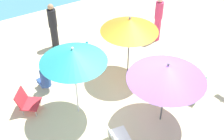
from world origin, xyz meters
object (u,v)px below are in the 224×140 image
Objects in this scene: beach_chair_e at (115,134)px; umbrella_purple at (167,72)px; person_b at (53,26)px; person_c at (45,78)px; umbrella_orange at (130,25)px; beach_chair_a at (26,101)px; beach_chair_c at (193,86)px; umbrella_teal at (73,55)px; beach_chair_b at (88,53)px; person_a at (158,19)px.

umbrella_purple is at bearing 9.48° from beach_chair_e.
person_b is (0.36, 4.57, 0.52)m from beach_chair_e.
umbrella_orange is at bearing -111.69° from person_c.
umbrella_orange is 1.23× the size of person_b.
umbrella_purple is 1.90m from beach_chair_e.
umbrella_orange reaches higher than beach_chair_a.
beach_chair_c is at bearing -131.76° from person_c.
person_b reaches higher than beach_chair_e.
person_c reaches higher than beach_chair_e.
umbrella_teal is 1.92m from person_c.
person_c is (-0.74, 2.63, 0.16)m from beach_chair_e.
umbrella_teal reaches higher than umbrella_purple.
umbrella_teal is at bearing 111.23° from beach_chair_e.
umbrella_teal is 1.12× the size of umbrella_purple.
person_a is at bearing 56.91° from beach_chair_b.
umbrella_teal is 2.82× the size of beach_chair_a.
beach_chair_a is 3.08m from person_b.
person_c is (-1.10, -1.94, -0.36)m from person_b.
umbrella_purple is 2.80× the size of beach_chair_b.
umbrella_purple reaches higher than beach_chair_a.
beach_chair_b is (2.40, 1.07, 0.02)m from beach_chair_a.
umbrella_teal is at bearing -162.16° from umbrella_orange.
umbrella_teal is 3.12× the size of beach_chair_b.
beach_chair_b is 1.79m from person_c.
umbrella_purple is (1.72, -1.35, -0.28)m from umbrella_teal.
beach_chair_c is (1.03, -1.73, -1.40)m from umbrella_orange.
beach_chair_e is at bearing -77.08° from umbrella_teal.
person_c is (-1.68, -0.58, 0.12)m from beach_chair_b.
umbrella_teal is (-2.00, -0.64, 0.12)m from umbrella_orange.
umbrella_teal is 2.07m from beach_chair_a.
umbrella_orange is 0.95× the size of umbrella_teal.
beach_chair_e is at bearing 150.59° from person_b.
beach_chair_e is at bearing -129.71° from umbrella_orange.
umbrella_orange is 2.44m from person_a.
beach_chair_e is 0.37× the size of person_a.
person_b is (-2.35, 4.28, 0.48)m from beach_chair_c.
umbrella_orange is 3.45m from beach_chair_a.
umbrella_orange is 2.10m from umbrella_teal.
umbrella_purple reaches higher than beach_chair_c.
umbrella_orange is 1.06× the size of umbrella_purple.
umbrella_purple is 2.58× the size of beach_chair_c.
beach_chair_c is 2.73m from beach_chair_e.
person_b is at bearing 78.00° from umbrella_teal.
umbrella_purple is at bearing -91.59° from person_a.
umbrella_orange reaches higher than umbrella_purple.
umbrella_teal is at bearing -121.78° from person_a.
person_a is (0.94, 2.86, 0.49)m from beach_chair_c.
beach_chair_b is at bearing 98.14° from umbrella_purple.
beach_chair_a is 0.45× the size of person_a.
person_a is (2.25, 3.12, -0.75)m from umbrella_purple.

